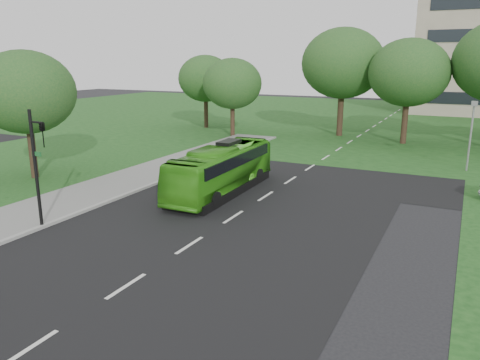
{
  "coord_description": "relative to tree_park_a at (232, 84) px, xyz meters",
  "views": [
    {
      "loc": [
        9.81,
        -17.23,
        7.42
      ],
      "look_at": [
        -0.18,
        3.1,
        1.6
      ],
      "focal_mm": 35.0,
      "sensor_mm": 36.0,
      "label": 1
    }
  ],
  "objects": [
    {
      "name": "tree_park_c",
      "position": [
        15.85,
        3.31,
        1.15
      ],
      "size": [
        7.03,
        7.03,
        9.34
      ],
      "color": "black",
      "rests_on": "ground"
    },
    {
      "name": "bus",
      "position": [
        8.67,
        -18.35,
        -3.85
      ],
      "size": [
        2.43,
        9.66,
        2.68
      ],
      "primitive_type": "imported",
      "rotation": [
        0.0,
        0.0,
        0.02
      ],
      "color": "green",
      "rests_on": "ground"
    },
    {
      "name": "street_surfaces",
      "position": [
        10.92,
        -1.31,
        -5.16
      ],
      "size": [
        120.0,
        120.0,
        0.15
      ],
      "color": "black",
      "rests_on": "ground"
    },
    {
      "name": "camera_pole",
      "position": [
        21.3,
        -6.18,
        -2.11
      ],
      "size": [
        0.47,
        0.43,
        4.77
      ],
      "rotation": [
        0.0,
        0.0,
        -0.26
      ],
      "color": "gray",
      "rests_on": "ground"
    },
    {
      "name": "ground",
      "position": [
        11.3,
        -24.06,
        -5.19
      ],
      "size": [
        160.0,
        160.0,
        0.0
      ],
      "primitive_type": "plane",
      "color": "black",
      "rests_on": "ground"
    },
    {
      "name": "tree_park_f",
      "position": [
        -5.58,
        4.38,
        0.25
      ],
      "size": [
        5.99,
        5.99,
        8.0
      ],
      "color": "black",
      "rests_on": "ground"
    },
    {
      "name": "tree_side_near",
      "position": [
        -3.89,
        -20.68,
        0.29
      ],
      "size": [
        6.07,
        6.07,
        8.07
      ],
      "color": "black",
      "rests_on": "ground"
    },
    {
      "name": "tree_park_a",
      "position": [
        0.0,
        0.0,
        0.0
      ],
      "size": [
        5.75,
        5.75,
        7.64
      ],
      "color": "black",
      "rests_on": "ground"
    },
    {
      "name": "tree_park_b",
      "position": [
        9.43,
        5.26,
        1.92
      ],
      "size": [
        8.03,
        8.03,
        10.53
      ],
      "color": "black",
      "rests_on": "ground"
    },
    {
      "name": "traffic_light",
      "position": [
        4.27,
        -27.2,
        -2.03
      ],
      "size": [
        0.86,
        0.23,
        5.38
      ],
      "rotation": [
        0.0,
        0.0,
        -0.11
      ],
      "color": "black",
      "rests_on": "ground"
    }
  ]
}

